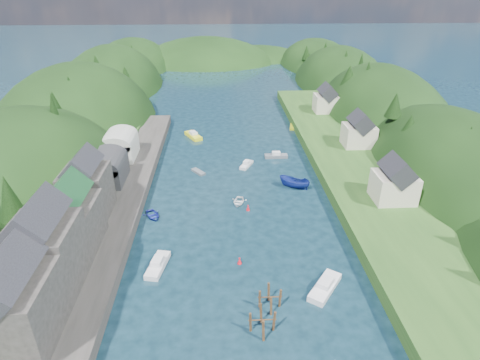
{
  "coord_description": "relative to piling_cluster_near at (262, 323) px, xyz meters",
  "views": [
    {
      "loc": [
        -3.51,
        -39.22,
        38.12
      ],
      "look_at": [
        0.0,
        28.0,
        4.0
      ],
      "focal_mm": 30.0,
      "sensor_mm": 36.0,
      "label": 1
    }
  ],
  "objects": [
    {
      "name": "channel_buoy_far",
      "position": [
        0.28,
        28.07,
        -0.72
      ],
      "size": [
        0.7,
        0.7,
        1.1
      ],
      "color": "red",
      "rests_on": "ground"
    },
    {
      "name": "hill_trees",
      "position": [
        -0.25,
        69.44,
        9.95
      ],
      "size": [
        91.4,
        149.8,
        12.42
      ],
      "color": "black",
      "rests_on": "ground"
    },
    {
      "name": "quay_left",
      "position": [
        -24.96,
        24.48,
        -0.2
      ],
      "size": [
        12.0,
        110.0,
        2.0
      ],
      "primitive_type": "cube",
      "color": "#2D2B28",
      "rests_on": "ground"
    },
    {
      "name": "terrace_left_grass",
      "position": [
        -31.96,
        24.48,
        0.05
      ],
      "size": [
        12.0,
        110.0,
        2.5
      ],
      "primitive_type": "cube",
      "color": "#234719",
      "rests_on": "ground"
    },
    {
      "name": "far_hills",
      "position": [
        0.25,
        178.48,
        -12.0
      ],
      "size": [
        103.0,
        68.0,
        44.0
      ],
      "color": "black",
      "rests_on": "ground"
    },
    {
      "name": "channel_buoy_near",
      "position": [
        -2.06,
        12.84,
        -0.72
      ],
      "size": [
        0.7,
        0.7,
        1.1
      ],
      "color": "red",
      "rests_on": "ground"
    },
    {
      "name": "right_bank_cottages",
      "position": [
        27.04,
        52.81,
        4.65
      ],
      "size": [
        9.0,
        59.24,
        8.41
      ],
      "color": "beige",
      "rests_on": "terrace_right"
    },
    {
      "name": "terrace_right",
      "position": [
        24.04,
        44.48,
        0.0
      ],
      "size": [
        16.0,
        120.0,
        2.4
      ],
      "primitive_type": "cube",
      "color": "#234719",
      "rests_on": "ground"
    },
    {
      "name": "hillside_left",
      "position": [
        -45.96,
        79.48,
        -9.23
      ],
      "size": [
        44.0,
        245.56,
        52.0
      ],
      "color": "black",
      "rests_on": "ground"
    },
    {
      "name": "moored_boats",
      "position": [
        -1.13,
        23.5,
        -0.49
      ],
      "size": [
        36.32,
        85.92,
        2.45
      ],
      "color": "silver",
      "rests_on": "ground"
    },
    {
      "name": "quayside_buildings",
      "position": [
        -26.96,
        10.87,
        5.89
      ],
      "size": [
        8.0,
        35.84,
        12.9
      ],
      "color": "#2D2B28",
      "rests_on": "quay_left"
    },
    {
      "name": "piling_cluster_near",
      "position": [
        0.0,
        0.0,
        0.0
      ],
      "size": [
        3.37,
        3.13,
        3.53
      ],
      "color": "#382314",
      "rests_on": "ground"
    },
    {
      "name": "boat_sheds",
      "position": [
        -26.96,
        43.48,
        4.08
      ],
      "size": [
        7.0,
        21.0,
        7.5
      ],
      "color": "#2D2D30",
      "rests_on": "quay_left"
    },
    {
      "name": "piling_cluster_far",
      "position": [
        1.38,
        3.87,
        -0.1
      ],
      "size": [
        3.13,
        2.93,
        3.32
      ],
      "color": "#382314",
      "rests_on": "ground"
    },
    {
      "name": "hillside_right",
      "position": [
        44.04,
        79.48,
        -8.61
      ],
      "size": [
        36.0,
        245.56,
        48.0
      ],
      "color": "black",
      "rests_on": "ground"
    },
    {
      "name": "ground",
      "position": [
        -0.96,
        54.48,
        -1.2
      ],
      "size": [
        600.0,
        600.0,
        0.0
      ],
      "primitive_type": "plane",
      "color": "black",
      "rests_on": "ground"
    }
  ]
}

